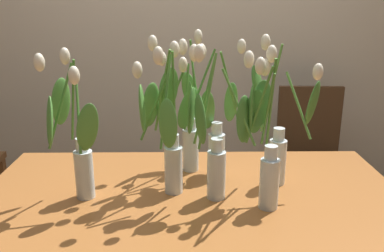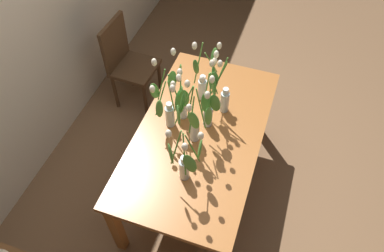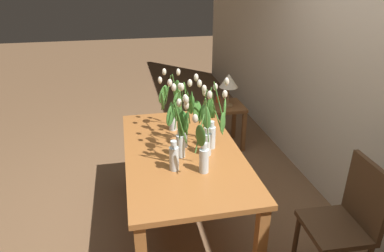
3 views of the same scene
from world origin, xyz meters
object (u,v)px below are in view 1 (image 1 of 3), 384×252
Objects in this scene: tulip_vase_1 at (166,132)px; tulip_vase_3 at (216,143)px; tulip_vase_2 at (263,147)px; tulip_vase_5 at (188,121)px; tulip_vase_4 at (215,133)px; tulip_vase_6 at (280,137)px; dining_table at (191,216)px; tulip_vase_0 at (76,145)px; dining_chair at (310,153)px.

tulip_vase_3 is (0.18, -0.06, -0.02)m from tulip_vase_1.
tulip_vase_1 is 0.36m from tulip_vase_2.
tulip_vase_1 reaches higher than tulip_vase_2.
tulip_vase_1 is 0.22m from tulip_vase_5.
tulip_vase_4 is 0.97× the size of tulip_vase_6.
tulip_vase_3 is at bearing 168.14° from tulip_vase_2.
tulip_vase_1 reaches higher than dining_table.
tulip_vase_0 is at bearing 176.56° from tulip_vase_2.
tulip_vase_6 is (0.34, 0.09, 0.28)m from dining_table.
tulip_vase_1 is 0.44m from tulip_vase_6.
tulip_vase_3 is 0.96× the size of tulip_vase_5.
dining_chair is (0.67, 1.03, -0.43)m from tulip_vase_3.
tulip_vase_4 is 0.96× the size of tulip_vase_5.
tulip_vase_2 is 1.25m from dining_chair.
tulip_vase_1 is 1.02× the size of tulip_vase_3.
tulip_vase_5 reaches higher than dining_chair.
tulip_vase_1 is at bearing 10.31° from tulip_vase_0.
tulip_vase_2 is 0.17m from tulip_vase_3.
tulip_vase_3 is (0.09, -0.04, 0.31)m from dining_table.
tulip_vase_1 is at bearing 160.98° from tulip_vase_3.
dining_table is 2.73× the size of tulip_vase_5.
tulip_vase_3 is at bearing -70.37° from tulip_vase_5.
tulip_vase_4 is (0.19, 0.15, -0.05)m from tulip_vase_1.
tulip_vase_0 is 0.66m from tulip_vase_2.
dining_table is 2.95× the size of tulip_vase_0.
dining_table is 2.84× the size of tulip_vase_4.
dining_table is 0.46m from tulip_vase_6.
tulip_vase_0 reaches higher than dining_chair.
tulip_vase_0 is 0.97× the size of tulip_vase_2.
tulip_vase_4 is at bearing 38.66° from tulip_vase_1.
tulip_vase_3 is 1.00× the size of tulip_vase_4.
dining_table is at bearing 157.38° from tulip_vase_3.
dining_table is at bearing -15.56° from tulip_vase_1.
dining_chair is at bearing 50.79° from tulip_vase_4.
tulip_vase_3 is 1.30m from dining_chair.
tulip_vase_5 reaches higher than dining_table.
tulip_vase_1 is 1.37m from dining_chair.
tulip_vase_5 is (-0.11, 0.05, 0.04)m from tulip_vase_4.
tulip_vase_4 is at bearing 22.66° from tulip_vase_0.
tulip_vase_5 is 0.38m from tulip_vase_6.
tulip_vase_6 reaches higher than dining_table.
tulip_vase_6 is (0.09, 0.16, -0.02)m from tulip_vase_2.
tulip_vase_2 is at bearing -11.86° from tulip_vase_3.
tulip_vase_2 is 0.60× the size of dining_chair.
tulip_vase_3 is 0.29m from tulip_vase_5.
tulip_vase_1 reaches higher than tulip_vase_0.
tulip_vase_2 is 0.40m from tulip_vase_5.
tulip_vase_4 is (0.10, 0.18, 0.27)m from dining_table.
tulip_vase_3 is at bearing -123.26° from dining_chair.
tulip_vase_3 is at bearing -153.97° from tulip_vase_6.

